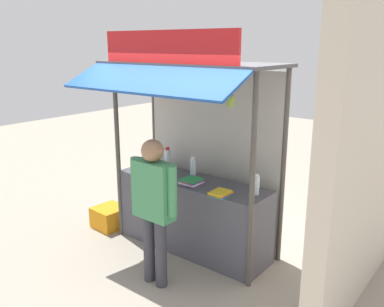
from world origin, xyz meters
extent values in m
plane|color=#9E9384|center=(0.00, 0.00, 0.00)|extent=(20.00, 20.00, 0.00)
cube|color=#4C4C56|center=(0.00, 0.00, 0.47)|extent=(2.07, 0.60, 0.94)
cylinder|color=#4C4742|center=(-1.03, -0.30, 1.18)|extent=(0.06, 0.06, 2.36)
cylinder|color=#4C4742|center=(1.03, -0.30, 1.18)|extent=(0.06, 0.06, 2.36)
cylinder|color=#4C4742|center=(-1.03, 0.42, 1.18)|extent=(0.06, 0.06, 2.36)
cylinder|color=#4C4742|center=(1.03, 0.42, 1.18)|extent=(0.06, 0.06, 2.36)
cube|color=#B7B2A8|center=(0.00, 0.42, 1.15)|extent=(2.03, 0.04, 2.31)
cube|color=#3F3F44|center=(0.00, -0.04, 2.38)|extent=(2.27, 0.92, 0.04)
cube|color=#194799|center=(0.00, -0.75, 2.24)|extent=(2.23, 0.51, 0.26)
cube|color=red|center=(0.00, -0.45, 2.57)|extent=(1.86, 0.04, 0.35)
cylinder|color=#59544C|center=(0.00, -0.40, 2.28)|extent=(1.96, 0.02, 0.02)
cylinder|color=silver|center=(-0.07, 0.11, 1.06)|extent=(0.08, 0.08, 0.24)
cylinder|color=white|center=(-0.07, 0.11, 1.20)|extent=(0.05, 0.05, 0.03)
cylinder|color=silver|center=(-0.56, 0.17, 1.07)|extent=(0.09, 0.09, 0.27)
cylinder|color=red|center=(-0.56, 0.17, 1.23)|extent=(0.06, 0.06, 0.04)
cylinder|color=silver|center=(0.89, 0.06, 1.04)|extent=(0.07, 0.07, 0.22)
cylinder|color=white|center=(0.89, 0.06, 1.17)|extent=(0.04, 0.04, 0.03)
cube|color=green|center=(0.60, -0.21, 0.94)|extent=(0.21, 0.26, 0.01)
cube|color=blue|center=(0.60, -0.21, 0.95)|extent=(0.21, 0.26, 0.01)
cube|color=orange|center=(0.59, -0.22, 0.96)|extent=(0.20, 0.25, 0.01)
cube|color=orange|center=(0.59, -0.21, 0.97)|extent=(0.20, 0.25, 0.01)
cube|color=yellow|center=(0.58, -0.22, 0.98)|extent=(0.20, 0.25, 0.01)
cube|color=purple|center=(0.08, -0.10, 0.94)|extent=(0.24, 0.26, 0.01)
cube|color=white|center=(0.08, -0.10, 0.95)|extent=(0.24, 0.26, 0.01)
cube|color=white|center=(0.07, -0.11, 0.96)|extent=(0.25, 0.26, 0.01)
cube|color=blue|center=(0.08, -0.11, 0.97)|extent=(0.24, 0.26, 0.01)
cube|color=red|center=(0.07, -0.11, 0.98)|extent=(0.25, 0.26, 0.01)
cube|color=green|center=(0.08, -0.10, 0.99)|extent=(0.23, 0.25, 0.01)
cylinder|color=#332D23|center=(0.81, -0.40, 2.20)|extent=(0.01, 0.01, 0.12)
cylinder|color=olive|center=(0.81, -0.40, 2.12)|extent=(0.04, 0.04, 0.04)
ellipsoid|color=#86A436|center=(0.83, -0.40, 2.05)|extent=(0.04, 0.07, 0.13)
ellipsoid|color=#86A436|center=(0.82, -0.39, 2.05)|extent=(0.06, 0.05, 0.14)
ellipsoid|color=#86A436|center=(0.80, -0.38, 2.05)|extent=(0.07, 0.05, 0.13)
ellipsoid|color=#86A436|center=(0.79, -0.40, 2.05)|extent=(0.04, 0.08, 0.13)
ellipsoid|color=#86A436|center=(0.80, -0.41, 2.05)|extent=(0.06, 0.05, 0.13)
ellipsoid|color=#86A436|center=(0.82, -0.42, 2.05)|extent=(0.07, 0.06, 0.14)
cylinder|color=#332D23|center=(-0.13, -0.40, 2.22)|extent=(0.01, 0.01, 0.09)
cylinder|color=olive|center=(-0.13, -0.40, 2.15)|extent=(0.04, 0.04, 0.04)
ellipsoid|color=yellow|center=(-0.11, -0.40, 2.08)|extent=(0.04, 0.07, 0.13)
ellipsoid|color=yellow|center=(-0.12, -0.39, 2.08)|extent=(0.06, 0.05, 0.13)
ellipsoid|color=yellow|center=(-0.13, -0.38, 2.08)|extent=(0.06, 0.04, 0.13)
ellipsoid|color=yellow|center=(-0.15, -0.39, 2.08)|extent=(0.05, 0.07, 0.13)
ellipsoid|color=yellow|center=(-0.14, -0.41, 2.08)|extent=(0.05, 0.06, 0.13)
ellipsoid|color=yellow|center=(-0.13, -0.42, 2.08)|extent=(0.07, 0.04, 0.13)
ellipsoid|color=yellow|center=(-0.12, -0.41, 2.08)|extent=(0.06, 0.05, 0.13)
cylinder|color=#383842|center=(0.10, -0.90, 0.40)|extent=(0.13, 0.13, 0.79)
cylinder|color=#383842|center=(0.28, -0.90, 0.40)|extent=(0.13, 0.13, 0.79)
cube|color=#3F8C59|center=(0.19, -0.90, 1.11)|extent=(0.48, 0.21, 0.63)
cylinder|color=#3F8C59|center=(-0.08, -0.90, 1.15)|extent=(0.10, 0.10, 0.53)
cylinder|color=#3F8C59|center=(0.45, -0.90, 1.15)|extent=(0.10, 0.10, 0.53)
sphere|color=#936B4C|center=(0.19, -0.90, 1.54)|extent=(0.24, 0.24, 0.24)
cube|color=orange|center=(-1.34, -0.24, 0.15)|extent=(0.46, 0.46, 0.30)
cube|color=beige|center=(1.97, 0.30, 1.47)|extent=(0.20, 2.40, 2.94)
camera|label=1|loc=(3.04, -3.84, 2.61)|focal=38.33mm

